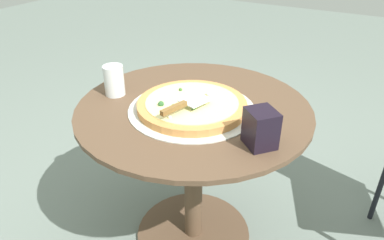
{
  "coord_description": "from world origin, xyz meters",
  "views": [
    {
      "loc": [
        -0.58,
        1.04,
        1.31
      ],
      "look_at": [
        -0.01,
        0.03,
        0.64
      ],
      "focal_mm": 33.27,
      "sensor_mm": 36.0,
      "label": 1
    }
  ],
  "objects": [
    {
      "name": "patio_table",
      "position": [
        0.0,
        0.0,
        0.48
      ],
      "size": [
        0.89,
        0.89,
        0.69
      ],
      "color": "brown",
      "rests_on": "ground"
    },
    {
      "name": "napkin_dispenser",
      "position": [
        -0.31,
        0.13,
        0.75
      ],
      "size": [
        0.13,
        0.13,
        0.12
      ],
      "primitive_type": "cube",
      "rotation": [
        0.0,
        0.0,
        5.56
      ],
      "color": "black",
      "rests_on": "patio_table"
    },
    {
      "name": "ground_plane",
      "position": [
        0.0,
        0.0,
        0.0
      ],
      "size": [
        10.0,
        10.0,
        0.0
      ],
      "primitive_type": "plane",
      "color": "slate"
    },
    {
      "name": "pizza_server",
      "position": [
        -0.02,
        0.1,
        0.75
      ],
      "size": [
        0.1,
        0.22,
        0.02
      ],
      "color": "silver",
      "rests_on": "pizza_on_tray"
    },
    {
      "name": "pizza_on_tray",
      "position": [
        -0.01,
        0.03,
        0.71
      ],
      "size": [
        0.47,
        0.47,
        0.05
      ],
      "color": "beige",
      "rests_on": "patio_table"
    },
    {
      "name": "drinking_cup",
      "position": [
        0.32,
        0.07,
        0.75
      ],
      "size": [
        0.08,
        0.08,
        0.12
      ],
      "primitive_type": "cylinder",
      "color": "silver",
      "rests_on": "patio_table"
    }
  ]
}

